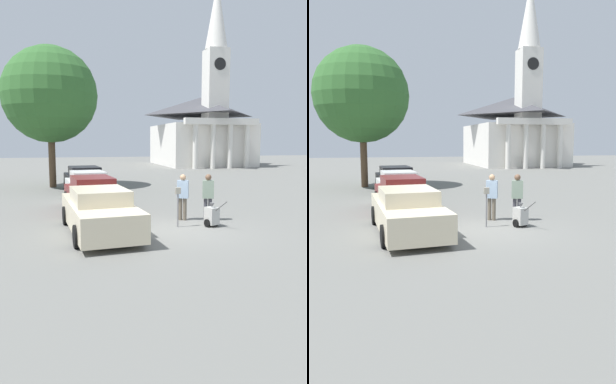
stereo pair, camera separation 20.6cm
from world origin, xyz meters
TOP-DOWN VIEW (x-y plane):
  - ground_plane at (0.00, 0.00)m, footprint 120.00×120.00m
  - parked_car_cream at (-2.55, 0.08)m, footprint 2.40×5.26m
  - parked_car_maroon at (-2.55, 3.58)m, footprint 2.28×5.40m
  - parked_car_white at (-2.55, 6.56)m, footprint 2.25×4.76m
  - parked_car_black at (-2.55, 10.33)m, footprint 2.39×5.36m
  - parking_meter at (0.20, 0.29)m, footprint 0.18×0.09m
  - person_worker at (0.72, 1.39)m, footprint 0.47×0.38m
  - person_supervisor at (1.62, 1.09)m, footprint 0.47×0.34m
  - equipment_cart at (1.39, 0.12)m, footprint 0.53×1.00m
  - church at (13.12, 33.05)m, footprint 10.29×13.79m
  - shade_tree at (-4.43, 13.21)m, footprint 6.04×6.04m

SIDE VIEW (x-z plane):
  - ground_plane at x=0.00m, z-range 0.00..0.00m
  - equipment_cart at x=1.39m, z-range -0.11..0.89m
  - parked_car_cream at x=-2.55m, z-range -0.04..1.44m
  - parked_car_black at x=-2.55m, z-range -0.05..1.46m
  - parked_car_white at x=-2.55m, z-range -0.05..1.48m
  - parked_car_maroon at x=-2.55m, z-range -0.05..1.49m
  - parking_meter at x=0.20m, z-range 0.27..1.67m
  - person_worker at x=0.72m, z-range 0.13..1.88m
  - person_supervisor at x=1.62m, z-range 0.13..1.89m
  - church at x=13.12m, z-range -5.45..15.12m
  - shade_tree at x=-4.43m, z-range 1.43..10.35m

